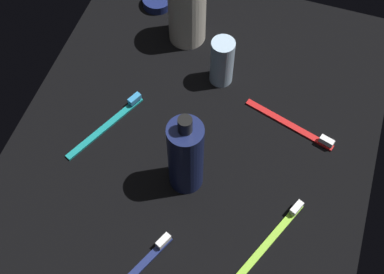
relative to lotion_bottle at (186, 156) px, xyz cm
name	(u,v)px	position (x,y,z in cm)	size (l,w,h in cm)	color
ground_plane	(192,147)	(-6.71, -1.15, -8.96)	(84.00, 64.00, 1.20)	black
lotion_bottle	(186,156)	(0.00, 0.00, 0.00)	(5.82, 5.82, 19.06)	#161E4B
bodywash_bottle	(187,10)	(-31.06, -10.19, -0.82)	(7.41, 7.41, 16.82)	silver
deodorant_stick	(222,62)	(-22.75, -0.54, -3.13)	(4.42, 4.42, 10.46)	silver
toothbrush_navy	(135,271)	(18.08, -2.38, -7.75)	(16.86, 8.60, 2.10)	navy
toothbrush_teal	(110,122)	(-6.32, -16.98, -7.75)	(16.78, 8.78, 2.10)	teal
toothbrush_red	(294,126)	(-16.11, 15.53, -7.75)	(6.34, 17.58, 2.10)	red
toothbrush_lime	(272,237)	(5.85, 16.76, -7.75)	(16.98, 8.30, 2.10)	#8CD133
cream_tin_left	(157,1)	(-37.50, -19.10, -7.40)	(6.24, 6.24, 1.92)	navy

